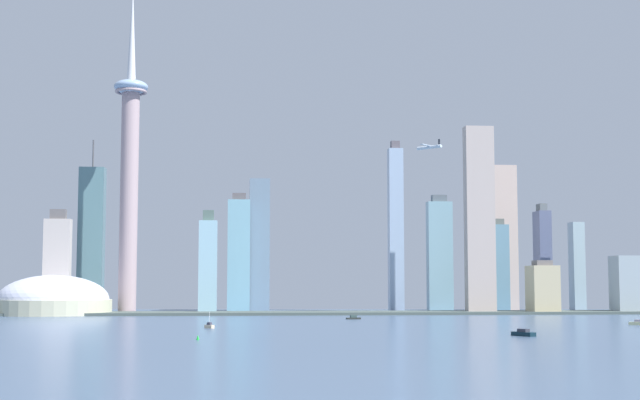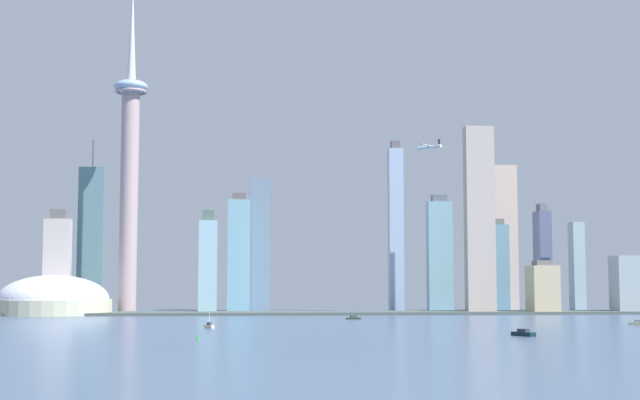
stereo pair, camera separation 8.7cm
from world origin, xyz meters
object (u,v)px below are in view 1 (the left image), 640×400
Objects in this scene: skyscraper_10 at (503,238)px; stadium_dome at (53,302)px; boat_0 at (639,323)px; airplane at (429,147)px; skyscraper_1 at (239,254)px; skyscraper_4 at (57,264)px; boat_5 at (209,326)px; channel_buoy_0 at (198,337)px; skyscraper_0 at (543,289)px; skyscraper_6 at (440,255)px; skyscraper_13 at (396,228)px; skyscraper_2 at (577,267)px; skyscraper_3 at (627,285)px; skyscraper_9 at (480,219)px; skyscraper_5 at (543,259)px; skyscraper_11 at (259,245)px; skyscraper_8 at (208,265)px; boat_2 at (353,318)px; skyscraper_7 at (498,267)px; observation_tower at (130,163)px; skyscraper_12 at (91,239)px; boat_1 at (523,333)px.

stadium_dome is at bearing -167.95° from skyscraper_10.
airplane is (-93.12, 229.36, 152.43)m from boat_0.
skyscraper_1 is 277.79m from skyscraper_10.
boat_5 is (152.89, -310.72, -44.91)m from skyscraper_4.
channel_buoy_0 is (-288.52, -138.56, -0.07)m from boat_0.
stadium_dome is at bearing 178.00° from skyscraper_0.
skyscraper_6 is at bearing 139.94° from boat_0.
skyscraper_10 is at bearing 15.03° from skyscraper_13.
skyscraper_2 is 7.07× the size of boat_0.
skyscraper_3 is 0.31× the size of skyscraper_13.
skyscraper_10 is at bearing -87.61° from airplane.
boat_5 is at bearing -118.20° from skyscraper_13.
skyscraper_0 is 0.28× the size of skyscraper_9.
skyscraper_5 is (-22.98, 37.09, 8.59)m from skyscraper_2.
skyscraper_4 reaches higher than skyscraper_3.
skyscraper_6 is at bearing 63.17° from channel_buoy_0.
stadium_dome is 1.14× the size of skyscraper_2.
skyscraper_0 is 287.35m from skyscraper_11.
skyscraper_1 is at bearing 62.67° from skyscraper_8.
stadium_dome is 368.54m from airplane.
boat_2 is at bearing -176.76° from boat_0.
skyscraper_6 is at bearing -18.48° from skyscraper_13.
skyscraper_7 is at bearing 57.60° from channel_buoy_0.
skyscraper_1 is 11.73× the size of boat_5.
boat_0 reaches higher than boat_2.
skyscraper_9 is (388.85, -8.69, 75.66)m from stadium_dome.
skyscraper_11 is (124.97, 71.05, -73.81)m from observation_tower.
skyscraper_0 is 109.05m from skyscraper_6.
skyscraper_11 is (-259.10, 116.00, 44.48)m from skyscraper_0.
channel_buoy_0 is (-341.83, -485.72, -52.46)m from skyscraper_5.
skyscraper_12 reaches higher than stadium_dome.
skyscraper_2 is 0.67× the size of skyscraper_11.
skyscraper_11 is (186.53, 100.44, 55.82)m from stadium_dome.
skyscraper_9 reaches higher than skyscraper_2.
observation_tower is 333.89m from skyscraper_9.
skyscraper_1 is at bearing 175.35° from skyscraper_13.
observation_tower is at bearing -179.92° from boat_0.
skyscraper_11 is (-176.92, 52.11, 11.95)m from skyscraper_6.
skyscraper_12 is at bearing -177.97° from skyscraper_5.
airplane is at bearing -76.81° from boat_5.
channel_buoy_0 is (125.18, -469.13, -70.53)m from skyscraper_12.
skyscraper_11 reaches higher than stadium_dome.
skyscraper_2 is 0.53× the size of skyscraper_13.
skyscraper_3 is 521.19m from skyscraper_12.
skyscraper_4 is 8.47× the size of boat_2.
skyscraper_1 is 470.28m from boat_1.
skyscraper_13 reaches higher than channel_buoy_0.
skyscraper_0 is 0.29× the size of skyscraper_13.
skyscraper_13 is 218.53m from boat_2.
skyscraper_11 is 168.32m from skyscraper_12.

